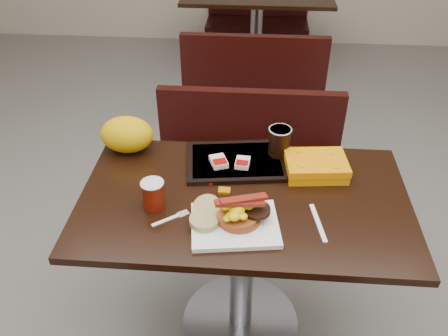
# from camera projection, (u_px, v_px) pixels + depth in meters

# --- Properties ---
(floor) EXTENTS (6.00, 7.00, 0.01)m
(floor) POSITION_uv_depth(u_px,v_px,m) (240.00, 323.00, 2.16)
(floor) COLOR gray
(floor) RESTS_ON ground
(table_near) EXTENTS (1.20, 0.70, 0.75)m
(table_near) POSITION_uv_depth(u_px,v_px,m) (242.00, 267.00, 1.94)
(table_near) COLOR black
(table_near) RESTS_ON floor
(bench_near_n) EXTENTS (1.00, 0.46, 0.72)m
(bench_near_n) POSITION_uv_depth(u_px,v_px,m) (248.00, 170.00, 2.52)
(bench_near_n) COLOR black
(bench_near_n) RESTS_ON floor
(table_far) EXTENTS (1.20, 0.70, 0.75)m
(table_far) POSITION_uv_depth(u_px,v_px,m) (256.00, 37.00, 4.04)
(table_far) COLOR black
(table_far) RESTS_ON floor
(bench_far_s) EXTENTS (1.00, 0.46, 0.72)m
(bench_far_s) POSITION_uv_depth(u_px,v_px,m) (254.00, 74.00, 3.48)
(bench_far_s) COLOR black
(bench_far_s) RESTS_ON floor
(bench_far_n) EXTENTS (1.00, 0.46, 0.72)m
(bench_far_n) POSITION_uv_depth(u_px,v_px,m) (257.00, 13.00, 4.61)
(bench_far_n) COLOR black
(bench_far_n) RESTS_ON floor
(platter) EXTENTS (0.32, 0.26, 0.02)m
(platter) POSITION_uv_depth(u_px,v_px,m) (235.00, 225.00, 1.59)
(platter) COLOR white
(platter) RESTS_ON table_near
(pancake_stack) EXTENTS (0.19, 0.19, 0.03)m
(pancake_stack) POSITION_uv_depth(u_px,v_px,m) (239.00, 216.00, 1.59)
(pancake_stack) COLOR #9C491A
(pancake_stack) RESTS_ON platter
(sausage_patty) EXTENTS (0.11, 0.11, 0.01)m
(sausage_patty) POSITION_uv_depth(u_px,v_px,m) (256.00, 210.00, 1.58)
(sausage_patty) COLOR black
(sausage_patty) RESTS_ON pancake_stack
(scrambled_eggs) EXTENTS (0.10, 0.09, 0.05)m
(scrambled_eggs) POSITION_uv_depth(u_px,v_px,m) (237.00, 211.00, 1.55)
(scrambled_eggs) COLOR #E5D904
(scrambled_eggs) RESTS_ON pancake_stack
(bacon_strips) EXTENTS (0.18, 0.11, 0.01)m
(bacon_strips) POSITION_uv_depth(u_px,v_px,m) (240.00, 202.00, 1.53)
(bacon_strips) COLOR #4E0805
(bacon_strips) RESTS_ON scrambled_eggs
(muffin_bottom) EXTENTS (0.12, 0.12, 0.02)m
(muffin_bottom) POSITION_uv_depth(u_px,v_px,m) (204.00, 220.00, 1.58)
(muffin_bottom) COLOR tan
(muffin_bottom) RESTS_ON platter
(muffin_top) EXTENTS (0.12, 0.12, 0.06)m
(muffin_top) POSITION_uv_depth(u_px,v_px,m) (207.00, 208.00, 1.61)
(muffin_top) COLOR tan
(muffin_top) RESTS_ON platter
(coffee_cup_near) EXTENTS (0.10, 0.10, 0.11)m
(coffee_cup_near) POSITION_uv_depth(u_px,v_px,m) (153.00, 195.00, 1.65)
(coffee_cup_near) COLOR #941505
(coffee_cup_near) RESTS_ON table_near
(fork) EXTENTS (0.13, 0.10, 0.00)m
(fork) POSITION_uv_depth(u_px,v_px,m) (165.00, 220.00, 1.62)
(fork) COLOR white
(fork) RESTS_ON table_near
(knife) EXTENTS (0.05, 0.19, 0.00)m
(knife) POSITION_uv_depth(u_px,v_px,m) (318.00, 223.00, 1.61)
(knife) COLOR white
(knife) RESTS_ON table_near
(condiment_syrup) EXTENTS (0.05, 0.03, 0.01)m
(condiment_syrup) POSITION_uv_depth(u_px,v_px,m) (224.00, 191.00, 1.74)
(condiment_syrup) COLOR #A96307
(condiment_syrup) RESTS_ON table_near
(condiment_ketchup) EXTENTS (0.05, 0.04, 0.01)m
(condiment_ketchup) POSITION_uv_depth(u_px,v_px,m) (209.00, 182.00, 1.79)
(condiment_ketchup) COLOR #8C0504
(condiment_ketchup) RESTS_ON table_near
(tray) EXTENTS (0.42, 0.33, 0.02)m
(tray) POSITION_uv_depth(u_px,v_px,m) (236.00, 161.00, 1.89)
(tray) COLOR black
(tray) RESTS_ON table_near
(hashbrown_sleeve_left) EXTENTS (0.08, 0.10, 0.02)m
(hashbrown_sleeve_left) POSITION_uv_depth(u_px,v_px,m) (219.00, 162.00, 1.85)
(hashbrown_sleeve_left) COLOR silver
(hashbrown_sleeve_left) RESTS_ON tray
(hashbrown_sleeve_right) EXTENTS (0.06, 0.08, 0.02)m
(hashbrown_sleeve_right) POSITION_uv_depth(u_px,v_px,m) (243.00, 163.00, 1.85)
(hashbrown_sleeve_right) COLOR silver
(hashbrown_sleeve_right) RESTS_ON tray
(coffee_cup_far) EXTENTS (0.10, 0.10, 0.12)m
(coffee_cup_far) POSITION_uv_depth(u_px,v_px,m) (279.00, 142.00, 1.88)
(coffee_cup_far) COLOR black
(coffee_cup_far) RESTS_ON tray
(clamshell) EXTENTS (0.25, 0.20, 0.06)m
(clamshell) POSITION_uv_depth(u_px,v_px,m) (316.00, 166.00, 1.82)
(clamshell) COLOR orange
(clamshell) RESTS_ON table_near
(paper_bag) EXTENTS (0.25, 0.20, 0.15)m
(paper_bag) POSITION_uv_depth(u_px,v_px,m) (127.00, 134.00, 1.93)
(paper_bag) COLOR #D7AF07
(paper_bag) RESTS_ON table_near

